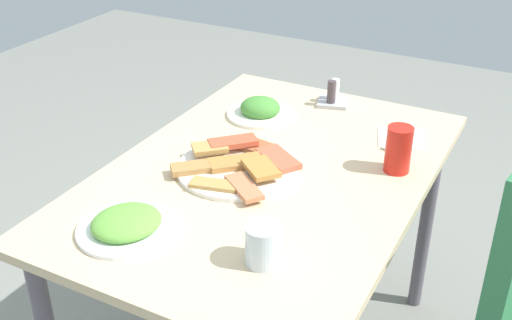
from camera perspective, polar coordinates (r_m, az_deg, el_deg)
dining_table at (r=1.67m, az=1.06°, el=-3.35°), size 1.14×0.77×0.70m
pide_platter at (r=1.62m, az=-1.58°, el=-0.46°), size 0.31×0.31×0.04m
salad_plate_greens at (r=1.42m, az=-11.56°, el=-5.68°), size 0.22×0.22×0.05m
salad_plate_rice at (r=1.91m, az=0.38°, el=4.54°), size 0.20×0.20×0.06m
soda_can at (r=1.63m, az=12.68°, el=0.94°), size 0.08×0.08×0.12m
drinking_glass at (r=1.28m, az=0.66°, el=-7.60°), size 0.08×0.08×0.09m
paper_napkin at (r=1.83m, az=12.92°, el=1.93°), size 0.16×0.16×0.00m
fork at (r=1.83m, az=12.40°, el=2.17°), size 0.18×0.02×0.00m
spoon at (r=1.82m, az=13.47°, el=1.92°), size 0.17×0.02×0.00m
condiment_caddy at (r=2.00m, az=6.92°, el=5.68°), size 0.11×0.11×0.08m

